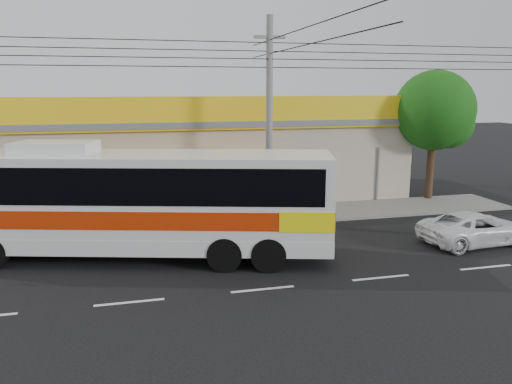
{
  "coord_description": "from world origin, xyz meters",
  "views": [
    {
      "loc": [
        -3.67,
        -16.48,
        6.12
      ],
      "look_at": [
        0.9,
        2.0,
        2.11
      ],
      "focal_mm": 35.0,
      "sensor_mm": 36.0,
      "label": 1
    }
  ],
  "objects_px": {
    "white_car": "(476,228)",
    "tree_near": "(437,113)",
    "coach_bus": "(144,197)",
    "motorbike_dark": "(68,223)",
    "utility_pole": "(270,54)"
  },
  "relations": [
    {
      "from": "motorbike_dark",
      "to": "white_car",
      "type": "height_order",
      "value": "white_car"
    },
    {
      "from": "motorbike_dark",
      "to": "utility_pole",
      "type": "xyz_separation_m",
      "value": [
        8.68,
        0.2,
        6.92
      ]
    },
    {
      "from": "white_car",
      "to": "utility_pole",
      "type": "bearing_deg",
      "value": 50.82
    },
    {
      "from": "tree_near",
      "to": "white_car",
      "type": "bearing_deg",
      "value": -110.58
    },
    {
      "from": "coach_bus",
      "to": "white_car",
      "type": "height_order",
      "value": "coach_bus"
    },
    {
      "from": "coach_bus",
      "to": "tree_near",
      "type": "distance_m",
      "value": 16.79
    },
    {
      "from": "coach_bus",
      "to": "tree_near",
      "type": "relative_size",
      "value": 2.0
    },
    {
      "from": "utility_pole",
      "to": "tree_near",
      "type": "height_order",
      "value": "utility_pole"
    },
    {
      "from": "coach_bus",
      "to": "white_car",
      "type": "bearing_deg",
      "value": 9.18
    },
    {
      "from": "utility_pole",
      "to": "motorbike_dark",
      "type": "bearing_deg",
      "value": -178.67
    },
    {
      "from": "motorbike_dark",
      "to": "white_car",
      "type": "bearing_deg",
      "value": -76.96
    },
    {
      "from": "coach_bus",
      "to": "tree_near",
      "type": "height_order",
      "value": "tree_near"
    },
    {
      "from": "white_car",
      "to": "motorbike_dark",
      "type": "bearing_deg",
      "value": 68.74
    },
    {
      "from": "white_car",
      "to": "coach_bus",
      "type": "bearing_deg",
      "value": 79.08
    },
    {
      "from": "white_car",
      "to": "tree_near",
      "type": "bearing_deg",
      "value": -25.16
    }
  ]
}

